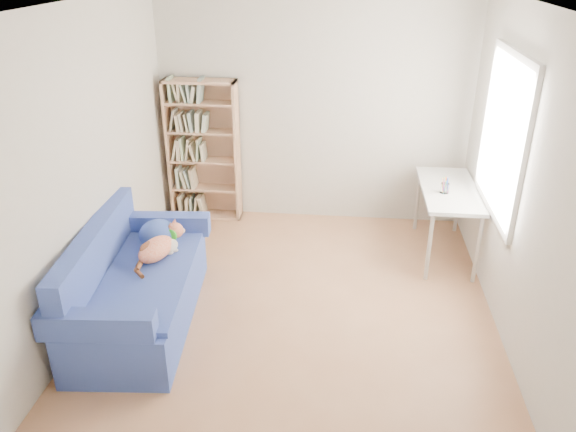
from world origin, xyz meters
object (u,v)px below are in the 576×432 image
object	(u,v)px
sofa	(136,286)
desk	(449,195)
pen_cup	(445,187)
bookshelf	(204,156)

from	to	relation	value
sofa	desk	world-z (taller)	sofa
sofa	pen_cup	xyz separation A→B (m)	(2.73, 1.36, 0.48)
bookshelf	desk	size ratio (longest dim) A/B	1.37
sofa	pen_cup	bearing A→B (deg)	21.68
bookshelf	pen_cup	size ratio (longest dim) A/B	10.00
pen_cup	bookshelf	bearing A→B (deg)	163.46
desk	sofa	bearing A→B (deg)	-152.08
bookshelf	desk	xyz separation A→B (m)	(2.71, -0.66, -0.09)
desk	pen_cup	size ratio (longest dim) A/B	7.33
sofa	desk	xyz separation A→B (m)	(2.80, 1.48, 0.34)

